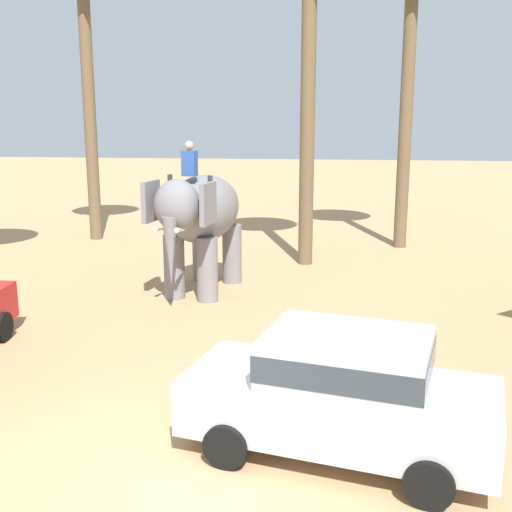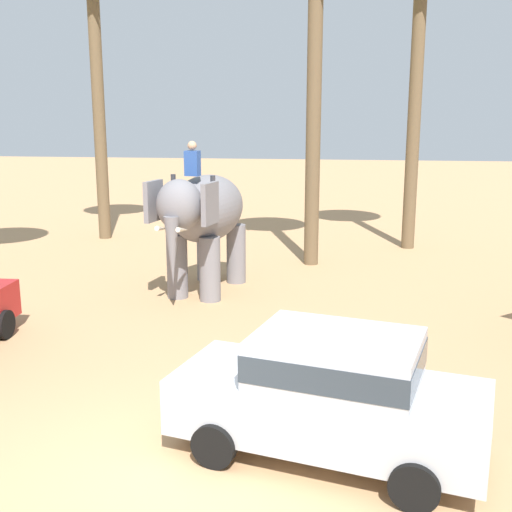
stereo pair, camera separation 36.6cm
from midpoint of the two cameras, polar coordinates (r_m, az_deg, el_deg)
The scene contains 3 objects.
ground_plane at distance 8.51m, azimuth -8.38°, elevation -19.28°, with size 120.00×120.00×0.00m, color tan.
car_sedan_foreground at distance 8.61m, azimuth 6.47°, elevation -11.83°, with size 4.38×2.57×1.70m.
elephant_with_mahout at distance 16.08m, azimuth -5.71°, elevation 3.59°, with size 2.15×3.99×3.88m.
Camera 1 is at (1.85, -6.98, 4.47)m, focal length 44.46 mm.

